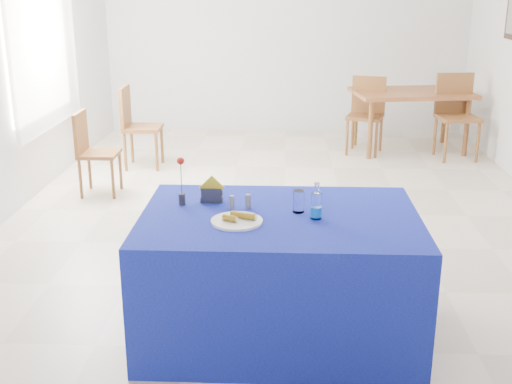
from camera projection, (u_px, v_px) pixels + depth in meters
floor at (285, 213)px, 5.93m from camera, size 7.00×7.00×0.00m
room_shell at (288, 18)px, 5.39m from camera, size 7.00×7.00×7.00m
window_pane at (37, 34)px, 6.32m from camera, size 0.04×1.50×1.60m
curtain at (44, 34)px, 6.31m from camera, size 0.04×1.75×1.85m
plate at (237, 221)px, 3.56m from camera, size 0.29×0.29×0.01m
drinking_glass at (299, 202)px, 3.70m from camera, size 0.07×0.07×0.13m
salt_shaker at (248, 201)px, 3.77m from camera, size 0.03×0.03×0.08m
pepper_shaker at (232, 203)px, 3.75m from camera, size 0.03×0.03×0.08m
blue_table at (279, 275)px, 3.80m from camera, size 1.60×1.10×0.76m
water_bottle at (316, 206)px, 3.60m from camera, size 0.07×0.07×0.21m
napkin_holder at (212, 194)px, 3.88m from camera, size 0.15×0.06×0.17m
rose_vase at (181, 183)px, 3.80m from camera, size 0.04×0.04×0.29m
oak_table at (411, 97)px, 7.97m from camera, size 1.53×1.10×0.76m
chair_bg_left at (367, 109)px, 7.95m from camera, size 0.52×0.52×0.93m
chair_bg_right at (456, 110)px, 7.69m from camera, size 0.49×0.49×1.01m
chair_win_a at (91, 147)px, 6.34m from camera, size 0.38×0.38×0.84m
chair_win_b at (135, 121)px, 7.28m from camera, size 0.42×0.42×0.93m
banana_pieces at (239, 216)px, 3.56m from camera, size 0.19×0.12×0.04m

